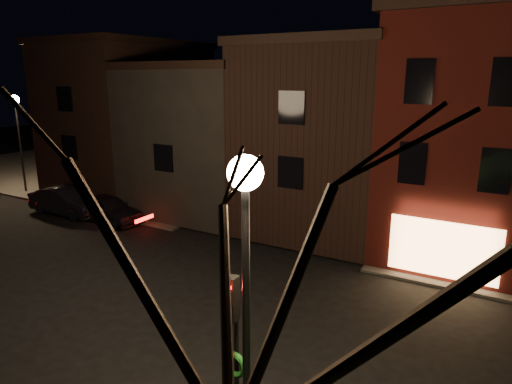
# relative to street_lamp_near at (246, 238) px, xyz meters

# --- Properties ---
(ground) EXTENTS (120.00, 120.00, 0.00)m
(ground) POSITION_rel_street_lamp_near_xyz_m (-6.20, 6.00, -5.18)
(ground) COLOR black
(ground) RESTS_ON ground
(sidewalk_far_left) EXTENTS (30.00, 30.00, 0.12)m
(sidewalk_far_left) POSITION_rel_street_lamp_near_xyz_m (-26.20, 26.00, -5.12)
(sidewalk_far_left) COLOR #2D2B28
(sidewalk_far_left) RESTS_ON ground
(corner_building) EXTENTS (6.50, 8.50, 10.50)m
(corner_building) POSITION_rel_street_lamp_near_xyz_m (1.80, 15.47, 0.22)
(corner_building) COLOR #4A110D
(corner_building) RESTS_ON ground
(row_building_a) EXTENTS (7.30, 10.30, 9.40)m
(row_building_a) POSITION_rel_street_lamp_near_xyz_m (-4.70, 16.50, -0.34)
(row_building_a) COLOR black
(row_building_a) RESTS_ON ground
(row_building_b) EXTENTS (7.80, 10.30, 8.40)m
(row_building_b) POSITION_rel_street_lamp_near_xyz_m (-11.95, 16.50, -0.85)
(row_building_b) COLOR black
(row_building_b) RESTS_ON ground
(row_building_c) EXTENTS (7.30, 10.30, 9.90)m
(row_building_c) POSITION_rel_street_lamp_near_xyz_m (-19.20, 16.50, -0.09)
(row_building_c) COLOR black
(row_building_c) RESTS_ON ground
(street_lamp_near) EXTENTS (0.60, 0.60, 6.48)m
(street_lamp_near) POSITION_rel_street_lamp_near_xyz_m (0.00, 0.00, 0.00)
(street_lamp_near) COLOR black
(street_lamp_near) RESTS_ON sidewalk_near_right
(street_lamp_far) EXTENTS (0.60, 0.60, 6.48)m
(street_lamp_far) POSITION_rel_street_lamp_near_xyz_m (-25.20, 12.20, 0.00)
(street_lamp_far) COLOR black
(street_lamp_far) RESTS_ON sidewalk_far_left
(traffic_signal) EXTENTS (0.58, 0.38, 4.05)m
(traffic_signal) POSITION_rel_street_lamp_near_xyz_m (-0.60, 0.49, -2.37)
(traffic_signal) COLOR black
(traffic_signal) RESTS_ON sidewalk_near_right
(bare_tree_right) EXTENTS (6.40, 6.40, 8.50)m
(bare_tree_right) POSITION_rel_street_lamp_near_xyz_m (1.30, -2.50, 0.97)
(bare_tree_right) COLOR black
(bare_tree_right) RESTS_ON sidewalk_near_right
(parked_car_a) EXTENTS (4.55, 2.15, 1.51)m
(parked_car_a) POSITION_rel_street_lamp_near_xyz_m (-15.25, 10.50, -4.43)
(parked_car_a) COLOR black
(parked_car_a) RESTS_ON ground
(parked_car_b) EXTENTS (4.89, 1.76, 1.61)m
(parked_car_b) POSITION_rel_street_lamp_near_xyz_m (-18.36, 10.28, -4.38)
(parked_car_b) COLOR black
(parked_car_b) RESTS_ON ground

